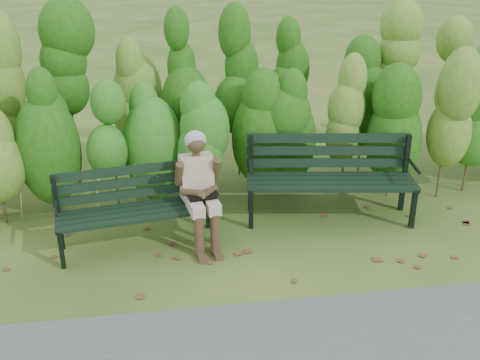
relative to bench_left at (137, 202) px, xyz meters
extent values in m
plane|color=#244715|center=(1.17, -0.43, -0.53)|extent=(80.00, 80.00, 0.00)
cylinder|color=#47381E|center=(-1.58, 0.87, -0.13)|extent=(0.03, 0.03, 0.80)
ellipsoid|color=#226F1F|center=(-1.58, 0.87, 0.51)|extent=(0.64, 0.64, 1.44)
cylinder|color=#47381E|center=(-0.97, 0.87, -0.13)|extent=(0.03, 0.03, 0.80)
ellipsoid|color=#226F1F|center=(-0.97, 0.87, 0.51)|extent=(0.64, 0.64, 1.44)
cylinder|color=#47381E|center=(-0.36, 0.87, -0.13)|extent=(0.03, 0.03, 0.80)
ellipsoid|color=#226F1F|center=(-0.36, 0.87, 0.51)|extent=(0.64, 0.64, 1.44)
cylinder|color=#47381E|center=(0.25, 0.87, -0.13)|extent=(0.03, 0.03, 0.80)
ellipsoid|color=#226F1F|center=(0.25, 0.87, 0.51)|extent=(0.64, 0.64, 1.44)
cylinder|color=#47381E|center=(0.86, 0.87, -0.13)|extent=(0.03, 0.03, 0.80)
ellipsoid|color=#226F1F|center=(0.86, 0.87, 0.51)|extent=(0.64, 0.64, 1.44)
cylinder|color=#47381E|center=(1.47, 0.87, -0.13)|extent=(0.03, 0.03, 0.80)
ellipsoid|color=#226F1F|center=(1.47, 0.87, 0.51)|extent=(0.64, 0.64, 1.44)
cylinder|color=#47381E|center=(2.09, 0.87, -0.13)|extent=(0.03, 0.03, 0.80)
ellipsoid|color=#226F1F|center=(2.09, 0.87, 0.51)|extent=(0.64, 0.64, 1.44)
cylinder|color=#47381E|center=(2.70, 0.87, -0.13)|extent=(0.03, 0.03, 0.80)
ellipsoid|color=#226F1F|center=(2.70, 0.87, 0.51)|extent=(0.64, 0.64, 1.44)
cylinder|color=#47381E|center=(3.31, 0.87, -0.13)|extent=(0.03, 0.03, 0.80)
ellipsoid|color=#226F1F|center=(3.31, 0.87, 0.51)|extent=(0.64, 0.64, 1.44)
cylinder|color=#47381E|center=(3.92, 0.87, -0.13)|extent=(0.03, 0.03, 0.80)
ellipsoid|color=#226F1F|center=(3.92, 0.87, 0.51)|extent=(0.64, 0.64, 1.44)
cylinder|color=#47381E|center=(4.53, 0.87, -0.13)|extent=(0.03, 0.03, 0.80)
ellipsoid|color=#226F1F|center=(4.53, 0.87, 0.51)|extent=(0.64, 0.64, 1.44)
cylinder|color=#47381E|center=(-1.52, 1.87, 0.02)|extent=(0.04, 0.04, 1.10)
ellipsoid|color=#234A0B|center=(-1.52, 1.87, 0.90)|extent=(0.70, 0.70, 1.98)
cylinder|color=#47381E|center=(-0.75, 1.87, 0.02)|extent=(0.04, 0.04, 1.10)
ellipsoid|color=#234A0B|center=(-0.75, 1.87, 0.90)|extent=(0.70, 0.70, 1.98)
cylinder|color=#47381E|center=(0.02, 1.87, 0.02)|extent=(0.04, 0.04, 1.10)
ellipsoid|color=#234A0B|center=(0.02, 1.87, 0.90)|extent=(0.70, 0.70, 1.98)
cylinder|color=#47381E|center=(0.78, 1.87, 0.02)|extent=(0.04, 0.04, 1.10)
ellipsoid|color=#234A0B|center=(0.78, 1.87, 0.90)|extent=(0.70, 0.70, 1.98)
cylinder|color=#47381E|center=(1.55, 1.87, 0.02)|extent=(0.04, 0.04, 1.10)
ellipsoid|color=#234A0B|center=(1.55, 1.87, 0.90)|extent=(0.70, 0.70, 1.98)
cylinder|color=#47381E|center=(2.32, 1.87, 0.02)|extent=(0.04, 0.04, 1.10)
ellipsoid|color=#234A0B|center=(2.32, 1.87, 0.90)|extent=(0.70, 0.70, 1.98)
cylinder|color=#47381E|center=(3.09, 1.87, 0.02)|extent=(0.04, 0.04, 1.10)
ellipsoid|color=#234A0B|center=(3.09, 1.87, 0.90)|extent=(0.70, 0.70, 1.98)
cylinder|color=#47381E|center=(3.86, 1.87, 0.02)|extent=(0.04, 0.04, 1.10)
ellipsoid|color=#234A0B|center=(3.86, 1.87, 0.90)|extent=(0.70, 0.70, 1.98)
cylinder|color=#47381E|center=(4.62, 1.87, 0.02)|extent=(0.04, 0.04, 1.10)
ellipsoid|color=#234A0B|center=(4.62, 1.87, 0.90)|extent=(0.70, 0.70, 1.98)
cube|color=brown|center=(0.53, 0.45, -0.52)|extent=(0.09, 0.10, 0.01)
cube|color=brown|center=(2.41, 0.38, -0.52)|extent=(0.10, 0.11, 0.01)
cube|color=brown|center=(-0.68, 0.04, -0.52)|extent=(0.10, 0.09, 0.01)
cube|color=brown|center=(-0.03, 0.43, -0.52)|extent=(0.11, 0.10, 0.01)
cube|color=brown|center=(4.07, 0.04, -0.52)|extent=(0.10, 0.11, 0.01)
cube|color=brown|center=(2.54, -0.11, -0.52)|extent=(0.09, 0.10, 0.01)
cube|color=brown|center=(-1.49, -0.06, -0.52)|extent=(0.09, 0.10, 0.01)
cube|color=brown|center=(-1.22, -1.25, -0.52)|extent=(0.11, 0.11, 0.01)
cube|color=brown|center=(-1.10, -1.53, -0.52)|extent=(0.10, 0.08, 0.01)
cube|color=brown|center=(-0.58, 0.32, -0.52)|extent=(0.10, 0.11, 0.01)
cube|color=brown|center=(1.31, 0.52, -0.52)|extent=(0.10, 0.11, 0.01)
cube|color=brown|center=(2.94, -0.45, -0.52)|extent=(0.11, 0.11, 0.01)
cube|color=brown|center=(1.65, -1.17, -0.52)|extent=(0.10, 0.08, 0.01)
cube|color=brown|center=(3.44, -1.38, -0.52)|extent=(0.07, 0.09, 0.01)
cube|color=brown|center=(0.45, 0.36, -0.52)|extent=(0.11, 0.11, 0.01)
cube|color=brown|center=(-0.62, -1.09, -0.52)|extent=(0.11, 0.11, 0.01)
cube|color=brown|center=(0.44, 0.54, -0.52)|extent=(0.11, 0.11, 0.01)
cube|color=brown|center=(0.91, -0.61, -0.52)|extent=(0.09, 0.08, 0.01)
cube|color=brown|center=(-0.47, -0.15, -0.52)|extent=(0.10, 0.11, 0.01)
cube|color=brown|center=(3.23, -1.46, -0.52)|extent=(0.10, 0.11, 0.01)
cube|color=brown|center=(-1.30, -0.31, -0.52)|extent=(0.11, 0.11, 0.01)
cube|color=brown|center=(2.40, 0.16, -0.52)|extent=(0.11, 0.10, 0.01)
cube|color=brown|center=(2.68, 0.49, -0.52)|extent=(0.11, 0.11, 0.01)
cube|color=brown|center=(-0.51, 0.27, -0.52)|extent=(0.10, 0.11, 0.01)
cube|color=brown|center=(2.38, -0.66, -0.52)|extent=(0.09, 0.10, 0.01)
cube|color=black|center=(0.05, -0.29, -0.08)|extent=(1.79, 0.38, 0.04)
cube|color=black|center=(0.03, -0.17, -0.08)|extent=(1.79, 0.38, 0.04)
cube|color=black|center=(0.01, -0.05, -0.08)|extent=(1.79, 0.38, 0.04)
cube|color=black|center=(-0.01, 0.08, -0.08)|extent=(1.79, 0.38, 0.04)
cube|color=black|center=(-0.03, 0.17, 0.03)|extent=(1.78, 0.33, 0.10)
cube|color=black|center=(-0.03, 0.18, 0.17)|extent=(1.78, 0.33, 0.10)
cube|color=black|center=(-0.03, 0.20, 0.31)|extent=(1.78, 0.33, 0.10)
cube|color=black|center=(-0.80, -0.44, -0.30)|extent=(0.06, 0.06, 0.45)
cube|color=black|center=(-0.86, -0.01, -0.08)|extent=(0.06, 0.06, 0.90)
cube|color=black|center=(-0.83, -0.24, -0.10)|extent=(0.13, 0.50, 0.04)
cylinder|color=black|center=(-0.82, -0.29, 0.12)|extent=(0.09, 0.37, 0.04)
cube|color=black|center=(0.89, -0.17, -0.30)|extent=(0.06, 0.06, 0.45)
cube|color=black|center=(0.83, 0.25, -0.08)|extent=(0.06, 0.06, 0.90)
cube|color=black|center=(0.86, 0.02, -0.10)|extent=(0.13, 0.50, 0.04)
cylinder|color=black|center=(0.87, -0.03, 0.12)|extent=(0.09, 0.37, 0.04)
cube|color=black|center=(2.31, 0.04, -0.02)|extent=(2.05, 0.42, 0.05)
cube|color=black|center=(2.33, 0.18, -0.02)|extent=(2.05, 0.42, 0.05)
cube|color=black|center=(2.35, 0.32, -0.02)|extent=(2.05, 0.42, 0.05)
cube|color=black|center=(2.37, 0.46, -0.02)|extent=(2.05, 0.42, 0.05)
cube|color=black|center=(2.39, 0.56, 0.11)|extent=(2.04, 0.36, 0.12)
cube|color=black|center=(2.39, 0.58, 0.27)|extent=(2.04, 0.36, 0.12)
cube|color=black|center=(2.39, 0.60, 0.43)|extent=(2.04, 0.36, 0.12)
cube|color=black|center=(1.34, 0.16, -0.27)|extent=(0.06, 0.06, 0.51)
cube|color=black|center=(1.41, 0.65, -0.02)|extent=(0.06, 0.06, 1.02)
cube|color=black|center=(1.37, 0.39, -0.04)|extent=(0.14, 0.57, 0.05)
cylinder|color=black|center=(1.37, 0.33, 0.21)|extent=(0.10, 0.43, 0.04)
cube|color=black|center=(3.28, -0.12, -0.27)|extent=(0.06, 0.06, 0.51)
cube|color=black|center=(3.35, 0.36, -0.02)|extent=(0.06, 0.06, 1.02)
cube|color=black|center=(3.31, 0.11, -0.04)|extent=(0.14, 0.57, 0.05)
cylinder|color=black|center=(3.30, 0.05, 0.21)|extent=(0.10, 0.43, 0.04)
cube|color=#B8AA8C|center=(0.64, -0.23, 0.01)|extent=(0.21, 0.44, 0.13)
cube|color=#B8AA8C|center=(0.82, -0.20, 0.01)|extent=(0.21, 0.44, 0.13)
cylinder|color=#45331E|center=(0.67, -0.40, -0.28)|extent=(0.13, 0.13, 0.49)
cylinder|color=#45331E|center=(0.85, -0.37, -0.28)|extent=(0.13, 0.13, 0.49)
cube|color=#45331E|center=(0.68, -0.48, -0.50)|extent=(0.12, 0.21, 0.06)
cube|color=#45331E|center=(0.86, -0.45, -0.50)|extent=(0.12, 0.21, 0.06)
cube|color=#B8AA8C|center=(0.69, 0.06, 0.24)|extent=(0.40, 0.31, 0.52)
cylinder|color=#45331E|center=(0.69, 0.04, 0.52)|extent=(0.09, 0.09, 0.10)
sphere|color=#45331E|center=(0.69, 0.03, 0.65)|extent=(0.21, 0.21, 0.21)
ellipsoid|color=gray|center=(0.69, 0.05, 0.68)|extent=(0.25, 0.23, 0.22)
cylinder|color=#45331E|center=(0.49, -0.05, 0.33)|extent=(0.12, 0.22, 0.31)
cylinder|color=#45331E|center=(0.91, 0.01, 0.33)|extent=(0.12, 0.22, 0.31)
cylinder|color=#45331E|center=(0.62, -0.17, 0.14)|extent=(0.26, 0.25, 0.13)
cylinder|color=#45331E|center=(0.83, -0.14, 0.14)|extent=(0.20, 0.28, 0.13)
sphere|color=#45331E|center=(0.73, -0.21, 0.12)|extent=(0.11, 0.11, 0.11)
cube|color=black|center=(0.73, -0.20, 0.05)|extent=(0.32, 0.17, 0.16)
camera|label=1|loc=(0.31, -5.81, 2.73)|focal=42.00mm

